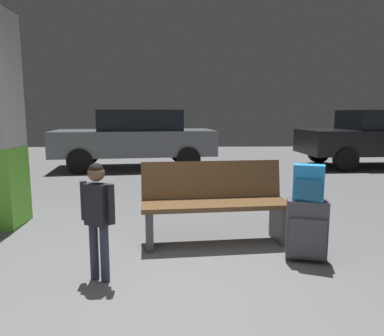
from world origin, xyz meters
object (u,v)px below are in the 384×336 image
object	(u,v)px
bench	(214,203)
parked_car_far	(136,137)
backpack_bright	(309,183)
suitcase	(307,229)
parked_car_side	(380,137)
child	(98,209)

from	to	relation	value
bench	parked_car_far	bearing A→B (deg)	105.70
parked_car_far	backpack_bright	bearing A→B (deg)	-68.58
suitcase	backpack_bright	bearing A→B (deg)	-170.86
parked_car_far	parked_car_side	xyz separation A→B (m)	(6.55, 0.09, 0.00)
backpack_bright	parked_car_far	world-z (taller)	parked_car_far
backpack_bright	suitcase	bearing A→B (deg)	9.14
bench	parked_car_side	distance (m)	7.58
bench	suitcase	xyz separation A→B (m)	(0.85, -0.56, -0.12)
child	parked_car_side	size ratio (longest dim) A/B	0.24
bench	backpack_bright	bearing A→B (deg)	-33.54
child	suitcase	bearing A→B (deg)	11.05
suitcase	parked_car_far	distance (m)	6.66
parked_car_side	child	bearing A→B (deg)	-132.21
bench	parked_car_side	world-z (taller)	parked_car_side
bench	parked_car_side	size ratio (longest dim) A/B	0.39
suitcase	parked_car_side	size ratio (longest dim) A/B	0.14
child	parked_car_far	xyz separation A→B (m)	(-0.52, 6.55, 0.18)
child	parked_car_far	world-z (taller)	parked_car_far
suitcase	parked_car_side	xyz separation A→B (m)	(4.12, 6.27, 0.48)
child	parked_car_side	bearing A→B (deg)	47.79
bench	backpack_bright	distance (m)	1.07
suitcase	bench	bearing A→B (deg)	146.50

